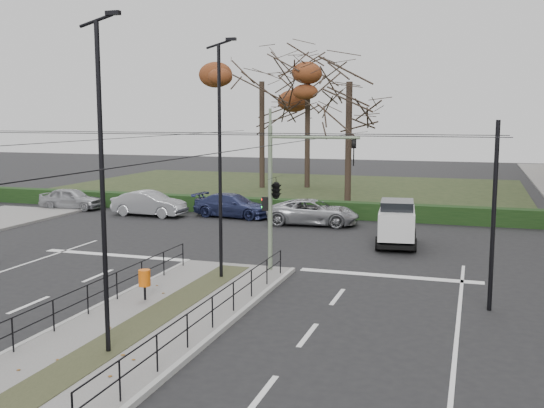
{
  "coord_description": "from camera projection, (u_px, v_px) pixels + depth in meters",
  "views": [
    {
      "loc": [
        9.0,
        -18.69,
        6.13
      ],
      "look_at": [
        0.52,
        7.71,
        2.26
      ],
      "focal_mm": 42.0,
      "sensor_mm": 36.0,
      "label": 1
    }
  ],
  "objects": [
    {
      "name": "ground",
      "position": [
        187.0,
        301.0,
        21.2
      ],
      "size": [
        140.0,
        140.0,
        0.0
      ],
      "primitive_type": "plane",
      "color": "black",
      "rests_on": "ground"
    },
    {
      "name": "median_island",
      "position": [
        150.0,
        322.0,
        18.83
      ],
      "size": [
        4.4,
        15.0,
        0.14
      ],
      "primitive_type": "cube",
      "color": "#63615E",
      "rests_on": "ground"
    },
    {
      "name": "park",
      "position": [
        287.0,
        189.0,
        53.18
      ],
      "size": [
        38.0,
        26.0,
        0.1
      ],
      "primitive_type": "cube",
      "color": "black",
      "rests_on": "ground"
    },
    {
      "name": "hedge",
      "position": [
        227.0,
        205.0,
        40.48
      ],
      "size": [
        38.0,
        1.0,
        1.0
      ],
      "primitive_type": "cube",
      "color": "black",
      "rests_on": "ground"
    },
    {
      "name": "median_railing",
      "position": [
        148.0,
        293.0,
        18.61
      ],
      "size": [
        4.14,
        13.24,
        0.92
      ],
      "color": "black",
      "rests_on": "median_island"
    },
    {
      "name": "catenary",
      "position": [
        205.0,
        194.0,
        22.25
      ],
      "size": [
        20.0,
        34.0,
        6.0
      ],
      "color": "black",
      "rests_on": "ground"
    },
    {
      "name": "traffic_light",
      "position": [
        278.0,
        187.0,
        24.42
      ],
      "size": [
        3.81,
        2.14,
        5.61
      ],
      "color": "slate",
      "rests_on": "median_island"
    },
    {
      "name": "litter_bin",
      "position": [
        145.0,
        278.0,
        20.74
      ],
      "size": [
        0.39,
        0.39,
        1.0
      ],
      "color": "black",
      "rests_on": "median_island"
    },
    {
      "name": "streetlamp_median_near",
      "position": [
        103.0,
        185.0,
        15.67
      ],
      "size": [
        0.7,
        0.14,
        8.44
      ],
      "color": "black",
      "rests_on": "median_island"
    },
    {
      "name": "streetlamp_median_far",
      "position": [
        220.0,
        159.0,
        23.16
      ],
      "size": [
        0.73,
        0.15,
        8.72
      ],
      "color": "black",
      "rests_on": "median_island"
    },
    {
      "name": "parked_car_first",
      "position": [
        71.0,
        199.0,
        41.78
      ],
      "size": [
        4.28,
        1.94,
        1.42
      ],
      "primitive_type": "imported",
      "rotation": [
        0.0,
        0.0,
        1.63
      ],
      "color": "#95969B",
      "rests_on": "ground"
    },
    {
      "name": "parked_car_second",
      "position": [
        149.0,
        204.0,
        39.06
      ],
      "size": [
        4.69,
        1.83,
        1.52
      ],
      "primitive_type": "imported",
      "rotation": [
        0.0,
        0.0,
        1.52
      ],
      "color": "#95969B",
      "rests_on": "ground"
    },
    {
      "name": "parked_car_third",
      "position": [
        233.0,
        205.0,
        38.62
      ],
      "size": [
        5.08,
        2.5,
        1.42
      ],
      "primitive_type": "imported",
      "rotation": [
        0.0,
        0.0,
        1.46
      ],
      "color": "#21284F",
      "rests_on": "ground"
    },
    {
      "name": "parked_car_fourth",
      "position": [
        313.0,
        212.0,
        35.91
      ],
      "size": [
        5.33,
        2.76,
        1.43
      ],
      "primitive_type": "imported",
      "rotation": [
        0.0,
        0.0,
        1.65
      ],
      "color": "#95969B",
      "rests_on": "ground"
    },
    {
      "name": "white_van",
      "position": [
        397.0,
        222.0,
        30.0
      ],
      "size": [
        2.17,
        4.08,
        2.17
      ],
      "color": "silver",
      "rests_on": "ground"
    },
    {
      "name": "rust_tree",
      "position": [
        262.0,
        82.0,
        52.53
      ],
      "size": [
        9.38,
        9.38,
        11.61
      ],
      "color": "black",
      "rests_on": "park"
    },
    {
      "name": "bare_tree_center",
      "position": [
        308.0,
        78.0,
        52.62
      ],
      "size": [
        8.1,
        8.1,
        13.05
      ],
      "color": "black",
      "rests_on": "park"
    },
    {
      "name": "bare_tree_near",
      "position": [
        349.0,
        91.0,
        42.55
      ],
      "size": [
        5.98,
        5.98,
        11.0
      ],
      "color": "black",
      "rests_on": "park"
    }
  ]
}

